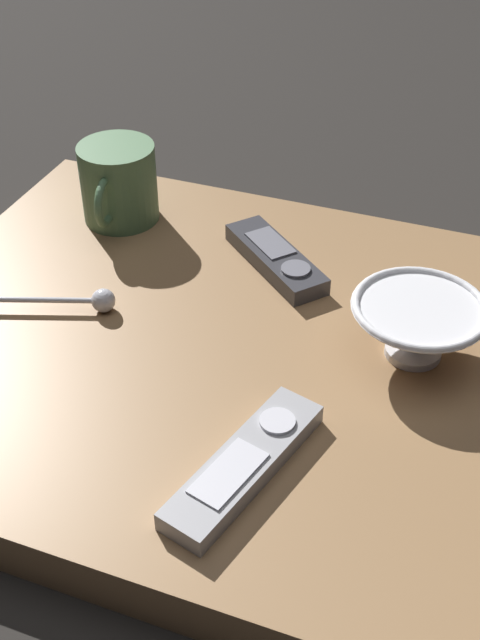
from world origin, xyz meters
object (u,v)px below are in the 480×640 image
object	(u,v)px
coffee_mug	(118,184)
teaspoon	(87,301)
cereal_bowl	(417,326)
tv_remote_far	(245,464)
tv_remote_near	(276,258)

from	to	relation	value
coffee_mug	teaspoon	size ratio (longest dim) A/B	0.88
cereal_bowl	coffee_mug	distance (m)	0.40
coffee_mug	tv_remote_far	size ratio (longest dim) A/B	0.68
teaspoon	coffee_mug	bearing A→B (deg)	106.27
cereal_bowl	tv_remote_near	distance (m)	0.20
teaspoon	tv_remote_far	xyz separation A→B (m)	(0.23, -0.15, -0.00)
cereal_bowl	tv_remote_far	size ratio (longest dim) A/B	0.72
teaspoon	tv_remote_near	distance (m)	0.21
coffee_mug	tv_remote_near	distance (m)	0.21
cereal_bowl	tv_remote_near	xyz separation A→B (m)	(-0.17, 0.10, -0.02)
teaspoon	tv_remote_far	size ratio (longest dim) A/B	0.78
tv_remote_near	cereal_bowl	bearing A→B (deg)	-29.09
cereal_bowl	tv_remote_far	bearing A→B (deg)	-117.11
cereal_bowl	tv_remote_near	bearing A→B (deg)	150.91
cereal_bowl	tv_remote_far	distance (m)	0.22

